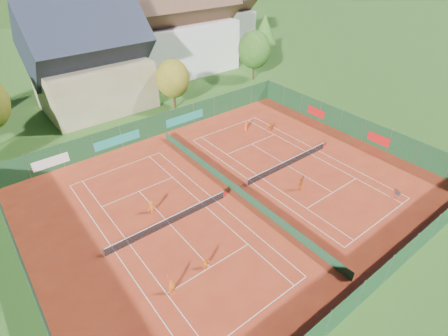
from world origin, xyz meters
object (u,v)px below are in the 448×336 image
(player_right_near, at_px, (300,184))
(player_right_far_a, at_px, (246,126))
(hotel_block_b, at_px, (214,19))
(chalet, at_px, (90,64))
(player_left_mid, at_px, (207,263))
(hotel_block_a, at_px, (179,32))
(player_left_near, at_px, (172,287))
(player_right_far_b, at_px, (271,127))
(ball_hopper, at_px, (398,194))
(player_left_far, at_px, (151,207))

(player_right_near, bearing_deg, player_right_far_a, 37.56)
(hotel_block_b, height_order, player_right_near, hotel_block_b)
(chalet, bearing_deg, player_left_mid, -98.25)
(chalet, height_order, player_right_near, chalet)
(player_left_mid, xyz_separation_m, player_right_far_a, (18.00, 15.95, 0.12))
(chalet, xyz_separation_m, hotel_block_b, (33.00, 14.00, -0.01))
(hotel_block_a, distance_m, player_left_near, 51.29)
(chalet, xyz_separation_m, hotel_block_a, (19.00, 6.00, 0.76))
(player_left_mid, relative_size, player_right_far_a, 0.84)
(hotel_block_a, xyz_separation_m, player_right_far_b, (-3.51, -28.53, -6.77))
(hotel_block_b, distance_m, player_right_far_b, 40.95)
(hotel_block_b, bearing_deg, player_left_near, -129.49)
(chalet, xyz_separation_m, player_right_far_b, (15.49, -22.53, -6.01))
(player_left_near, distance_m, player_left_mid, 3.47)
(chalet, bearing_deg, ball_hopper, -69.35)
(player_left_far, relative_size, player_right_far_a, 0.99)
(chalet, distance_m, hotel_block_a, 19.94)
(hotel_block_a, relative_size, hotel_block_b, 1.25)
(chalet, xyz_separation_m, player_left_far, (-5.52, -27.47, -5.90))
(chalet, relative_size, ball_hopper, 20.25)
(hotel_block_a, distance_m, ball_hopper, 47.66)
(player_right_near, bearing_deg, hotel_block_a, 40.07)
(player_right_near, bearing_deg, hotel_block_b, 27.71)
(player_right_far_a, bearing_deg, chalet, -77.64)
(player_left_near, bearing_deg, hotel_block_a, 53.50)
(player_left_near, xyz_separation_m, player_left_mid, (3.45, 0.31, -0.12))
(hotel_block_b, bearing_deg, hotel_block_a, -150.26)
(ball_hopper, bearing_deg, player_left_near, 169.70)
(player_right_far_b, bearing_deg, hotel_block_b, -120.51)
(player_left_far, bearing_deg, chalet, -112.68)
(player_left_mid, bearing_deg, ball_hopper, -15.21)
(hotel_block_b, bearing_deg, player_right_near, -117.03)
(chalet, distance_m, player_left_near, 38.12)
(player_left_far, relative_size, player_right_far_b, 1.17)
(player_right_near, xyz_separation_m, player_right_far_a, (4.19, 13.55, -0.05))
(player_left_mid, distance_m, player_left_far, 8.86)
(hotel_block_b, relative_size, ball_hopper, 21.60)
(hotel_block_b, xyz_separation_m, player_right_far_b, (-17.51, -36.53, -6.00))
(player_left_near, distance_m, player_right_far_b, 28.03)
(hotel_block_b, relative_size, player_right_far_a, 11.80)
(hotel_block_a, relative_size, player_right_near, 13.88)
(hotel_block_a, distance_m, player_right_far_a, 27.92)
(hotel_block_a, xyz_separation_m, hotel_block_b, (14.00, 8.00, -0.76))
(ball_hopper, distance_m, player_right_near, 9.92)
(hotel_block_a, xyz_separation_m, ball_hopper, (-3.53, -47.04, -6.83))
(chalet, height_order, player_right_far_b, chalet)
(ball_hopper, bearing_deg, player_left_far, 147.13)
(chalet, bearing_deg, player_right_far_a, -58.01)
(hotel_block_b, xyz_separation_m, player_left_near, (-41.72, -50.64, -5.89))
(hotel_block_a, relative_size, player_right_far_b, 17.51)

